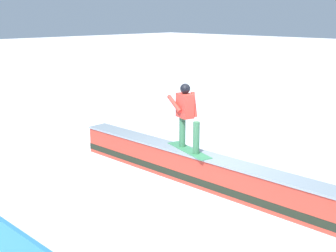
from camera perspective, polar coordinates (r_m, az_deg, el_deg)
The scene contains 3 objects.
ground_plane at distance 9.10m, azimuth 6.05°, elevation -8.44°, with size 120.00×120.00×0.00m, color white.
grind_box at distance 8.98m, azimuth 6.10°, elevation -6.57°, with size 7.90×0.78×0.70m.
snowboarder at distance 9.13m, azimuth 2.50°, elevation 1.63°, with size 1.43×0.67×1.46m.
Camera 1 is at (-5.18, 6.57, 3.58)m, focal length 44.86 mm.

